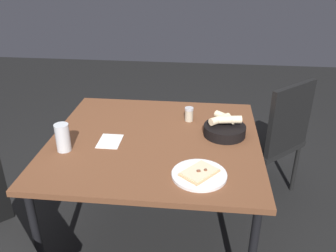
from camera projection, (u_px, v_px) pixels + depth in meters
The scene contains 8 objects.
ground at pixel (156, 240), 2.31m from camera, with size 8.00×8.00×0.00m, color black.
dining_table at pixel (155, 147), 2.00m from camera, with size 1.09×1.15×0.75m.
pizza_plate at pixel (199, 174), 1.65m from camera, with size 0.26×0.26×0.04m.
bread_basket at pixel (224, 128), 1.99m from camera, with size 0.24×0.24×0.12m.
beer_glass at pixel (63, 139), 1.83m from camera, with size 0.07×0.07×0.15m.
pepper_shaker at pixel (189, 115), 2.16m from camera, with size 0.05×0.05×0.09m.
napkin at pixel (110, 141), 1.94m from camera, with size 0.16×0.12×0.00m.
chair_far at pixel (273, 134), 2.53m from camera, with size 0.62×0.62×0.91m.
Camera 1 is at (1.71, 0.26, 1.70)m, focal length 38.01 mm.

